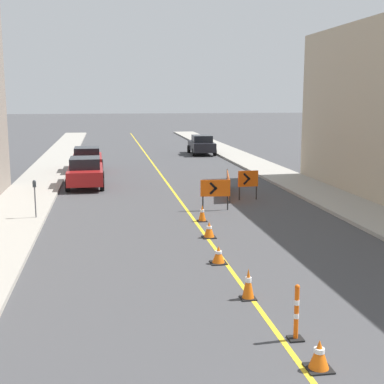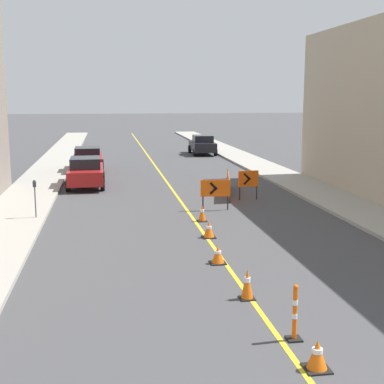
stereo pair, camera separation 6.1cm
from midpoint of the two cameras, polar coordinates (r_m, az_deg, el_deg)
lane_stripe at (r=37.52m, az=-3.97°, el=2.90°), size 0.12×67.01×0.01m
sidewalk_left at (r=37.54m, az=-14.65°, el=2.70°), size 2.59×67.01×0.14m
sidewalk_right at (r=38.75m, az=6.39°, el=3.19°), size 2.59×67.01×0.14m
traffic_cone_second at (r=10.01m, az=13.39°, el=-16.55°), size 0.45×0.45×0.55m
traffic_cone_third at (r=12.84m, az=6.05°, el=-9.73°), size 0.36×0.36×0.74m
traffic_cone_fourth at (r=15.43m, az=2.89°, el=-6.71°), size 0.46×0.46×0.51m
traffic_cone_fifth at (r=18.16m, az=1.90°, el=-4.04°), size 0.45×0.45×0.55m
traffic_cone_farthest at (r=20.49m, az=1.17°, el=-2.27°), size 0.36×0.36×0.64m
delineator_post_front at (r=10.91m, az=11.06°, el=-12.89°), size 0.29×0.29×1.14m
arrow_barricade_primary at (r=22.37m, az=2.59°, el=0.31°), size 1.26×0.16×1.29m
arrow_barricade_secondary at (r=24.80m, az=6.10°, el=1.29°), size 0.96×0.12×1.36m
safety_mesh_fence at (r=26.09m, az=3.99°, el=0.76°), size 0.92×4.37×0.96m
parked_car_curb_near at (r=28.72m, az=-11.19°, el=2.10°), size 1.94×4.32×1.59m
parked_car_curb_mid at (r=34.47m, az=-10.99°, el=3.42°), size 1.94×4.33×1.59m
parked_car_curb_far at (r=44.36m, az=1.16°, el=5.07°), size 1.97×4.37×1.59m
parking_meter_near_curb at (r=21.24m, az=-16.35°, el=0.09°), size 0.12×0.11×1.46m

